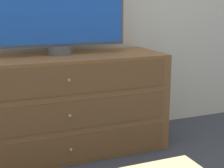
{
  "coord_description": "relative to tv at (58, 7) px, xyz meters",
  "views": [
    {
      "loc": [
        -0.55,
        -2.73,
        1.11
      ],
      "look_at": [
        -0.03,
        -1.45,
        0.78
      ],
      "focal_mm": 55.0,
      "sensor_mm": 36.0,
      "label": 1
    }
  ],
  "objects": [
    {
      "name": "tv",
      "position": [
        0.0,
        0.0,
        0.0
      ],
      "size": [
        1.02,
        0.18,
        0.67
      ],
      "color": "#515156",
      "rests_on": "dresser"
    },
    {
      "name": "ground_plane",
      "position": [
        -0.05,
        0.23,
        -1.08
      ],
      "size": [
        12.0,
        12.0,
        0.0
      ],
      "primitive_type": "plane",
      "color": "#383D47"
    },
    {
      "name": "dresser",
      "position": [
        -0.03,
        -0.07,
        -0.71
      ],
      "size": [
        1.58,
        0.56,
        0.74
      ],
      "color": "brown",
      "rests_on": "ground_plane"
    }
  ]
}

